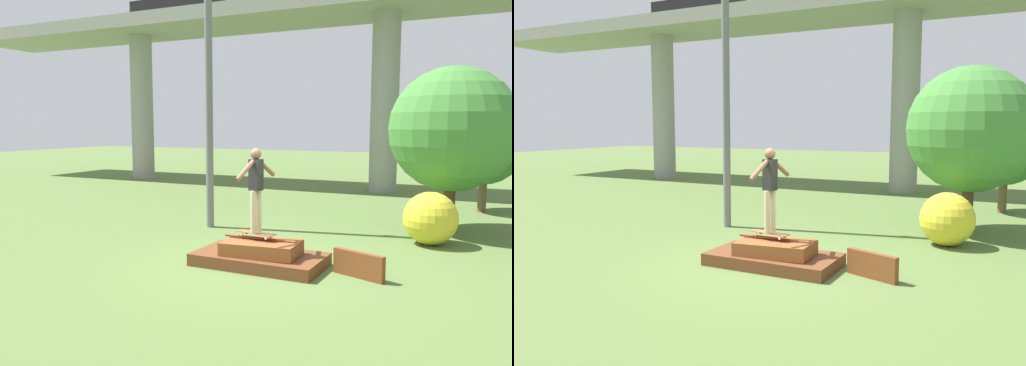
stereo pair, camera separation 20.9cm
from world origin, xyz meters
TOP-DOWN VIEW (x-y plane):
  - ground_plane at (0.00, 0.00)m, footprint 80.00×80.00m
  - scrap_pile at (0.02, -0.03)m, footprint 2.54×1.37m
  - scrap_plank_loose at (1.95, 0.06)m, footprint 1.02×0.47m
  - skateboard at (-0.08, -0.01)m, footprint 0.85×0.33m
  - skater at (-0.08, -0.01)m, footprint 0.29×1.25m
  - highway_overpass at (0.00, 11.80)m, footprint 44.00×4.24m
  - car_on_overpass_left at (-9.65, 11.41)m, footprint 4.23×1.70m
  - utility_pole at (-2.77, 2.77)m, footprint 1.30×0.20m
  - tree_behind_left at (3.79, 8.46)m, footprint 2.23×2.23m
  - tree_behind_right at (3.09, 4.84)m, footprint 3.15×3.15m
  - bush_yellow_flowering at (2.82, 3.22)m, footprint 1.23×1.23m

SIDE VIEW (x-z plane):
  - ground_plane at x=0.00m, z-range 0.00..0.00m
  - scrap_pile at x=0.02m, z-range -0.09..0.48m
  - scrap_plank_loose at x=1.95m, z-range 0.00..0.47m
  - bush_yellow_flowering at x=2.82m, z-range 0.00..1.23m
  - skateboard at x=-0.08m, z-range 0.60..0.68m
  - skater at x=-0.08m, z-range 0.79..2.44m
  - tree_behind_left at x=3.79m, z-range 0.43..3.54m
  - tree_behind_right at x=3.09m, z-range 0.52..4.73m
  - utility_pole at x=-2.77m, z-range 0.13..9.11m
  - highway_overpass at x=0.00m, z-range 2.84..10.58m
  - car_on_overpass_left at x=-9.65m, z-range 7.60..9.03m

